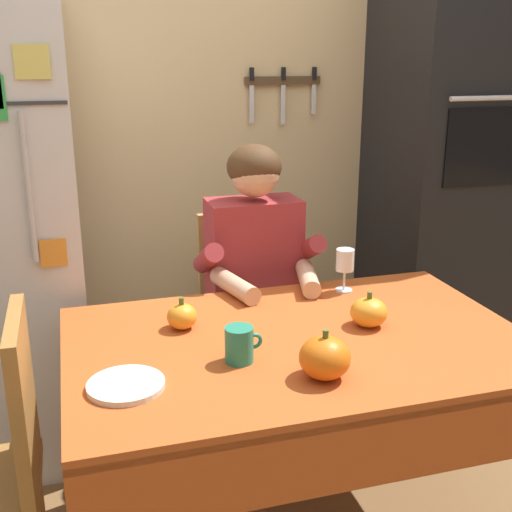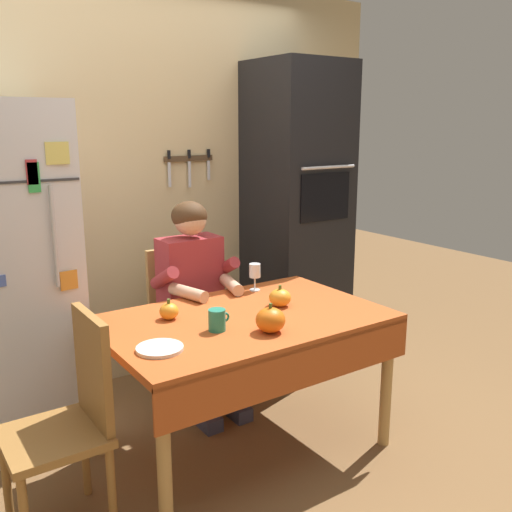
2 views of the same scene
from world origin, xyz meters
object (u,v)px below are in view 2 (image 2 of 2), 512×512
(dining_table, at_px, (246,333))
(coffee_mug, at_px, (218,320))
(refrigerator, at_px, (3,276))
(chair_left_side, at_px, (72,414))
(serving_tray, at_px, (160,348))
(chair_behind_person, at_px, (182,316))
(pumpkin_small, at_px, (169,311))
(pumpkin_medium, at_px, (270,320))
(wine_glass, at_px, (255,272))
(seated_person, at_px, (196,288))
(pumpkin_large, at_px, (280,298))
(wall_oven, at_px, (297,213))

(dining_table, bearing_deg, coffee_mug, -159.42)
(refrigerator, distance_m, chair_left_side, 1.01)
(coffee_mug, distance_m, serving_tray, 0.33)
(chair_behind_person, distance_m, pumpkin_small, 0.76)
(pumpkin_medium, bearing_deg, dining_table, 85.16)
(refrigerator, bearing_deg, coffee_mug, -52.56)
(wine_glass, relative_size, serving_tray, 0.78)
(refrigerator, relative_size, pumpkin_medium, 12.96)
(seated_person, distance_m, pumpkin_large, 0.59)
(refrigerator, xyz_separation_m, pumpkin_small, (0.62, -0.69, -0.12))
(pumpkin_medium, relative_size, pumpkin_small, 1.33)
(wine_glass, bearing_deg, pumpkin_large, -99.67)
(dining_table, relative_size, seated_person, 1.12)
(pumpkin_small, bearing_deg, pumpkin_large, -14.38)
(wine_glass, xyz_separation_m, pumpkin_large, (-0.05, -0.31, -0.06))
(dining_table, bearing_deg, chair_left_side, -177.00)
(chair_behind_person, relative_size, pumpkin_small, 8.94)
(seated_person, bearing_deg, pumpkin_small, -132.33)
(dining_table, distance_m, coffee_mug, 0.26)
(serving_tray, bearing_deg, pumpkin_large, 13.44)
(chair_behind_person, bearing_deg, chair_left_side, -138.40)
(seated_person, xyz_separation_m, serving_tray, (-0.58, -0.74, 0.01))
(dining_table, bearing_deg, wine_glass, 50.26)
(wall_oven, height_order, pumpkin_large, wall_oven)
(pumpkin_medium, bearing_deg, refrigerator, 129.82)
(coffee_mug, relative_size, pumpkin_small, 1.05)
(chair_behind_person, distance_m, seated_person, 0.29)
(chair_behind_person, bearing_deg, dining_table, -93.27)
(wall_oven, relative_size, seated_person, 1.69)
(wall_oven, relative_size, wine_glass, 13.18)
(wall_oven, xyz_separation_m, coffee_mug, (-1.26, -1.00, -0.26))
(wall_oven, distance_m, pumpkin_large, 1.22)
(chair_behind_person, bearing_deg, serving_tray, -121.95)
(refrigerator, distance_m, seated_person, 1.05)
(coffee_mug, bearing_deg, refrigerator, 127.44)
(refrigerator, height_order, chair_left_side, refrigerator)
(pumpkin_large, height_order, pumpkin_medium, pumpkin_medium)
(refrigerator, bearing_deg, pumpkin_small, -47.99)
(chair_behind_person, bearing_deg, pumpkin_small, -121.96)
(wall_oven, distance_m, chair_left_side, 2.24)
(pumpkin_small, bearing_deg, seated_person, 47.67)
(seated_person, relative_size, coffee_mug, 11.44)
(coffee_mug, height_order, wine_glass, wine_glass)
(wine_glass, relative_size, pumpkin_small, 1.53)
(seated_person, relative_size, pumpkin_small, 11.97)
(chair_left_side, bearing_deg, pumpkin_small, 22.81)
(pumpkin_small, bearing_deg, dining_table, -30.47)
(refrigerator, bearing_deg, serving_tray, -68.00)
(coffee_mug, height_order, pumpkin_large, pumpkin_large)
(dining_table, relative_size, serving_tray, 6.89)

